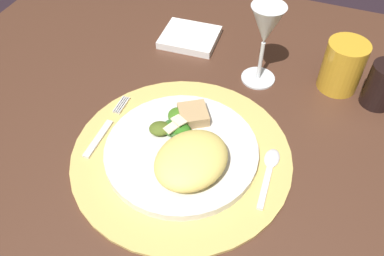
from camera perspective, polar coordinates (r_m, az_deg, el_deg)
name	(u,v)px	position (r m, az deg, el deg)	size (l,w,h in m)	color
dining_table	(186,176)	(0.89, -0.81, -6.76)	(1.13, 1.02, 0.70)	#4A2C1F
placemat	(182,155)	(0.69, -1.50, -3.82)	(0.38, 0.38, 0.01)	tan
dinner_plate	(181,151)	(0.68, -1.51, -3.26)	(0.26, 0.26, 0.02)	silver
pasta_serving	(191,160)	(0.63, -0.09, -4.52)	(0.13, 0.11, 0.04)	#EBD169
salad_greens	(173,124)	(0.70, -2.66, 0.52)	(0.08, 0.09, 0.03)	#3F751E
bread_piece	(193,114)	(0.71, 0.17, 1.93)	(0.05, 0.05, 0.02)	tan
fork	(105,128)	(0.74, -12.19, -0.04)	(0.02, 0.16, 0.00)	silver
spoon	(270,167)	(0.68, 10.97, -5.52)	(0.03, 0.12, 0.01)	silver
napkin	(190,37)	(0.93, -0.30, 12.76)	(0.12, 0.11, 0.02)	white
wine_glass	(266,29)	(0.77, 10.42, 13.66)	(0.07, 0.07, 0.17)	silver
amber_tumbler	(343,66)	(0.83, 20.60, 8.23)	(0.08, 0.08, 0.10)	gold
dark_tumbler	(382,85)	(0.83, 25.42, 5.52)	(0.06, 0.06, 0.09)	black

